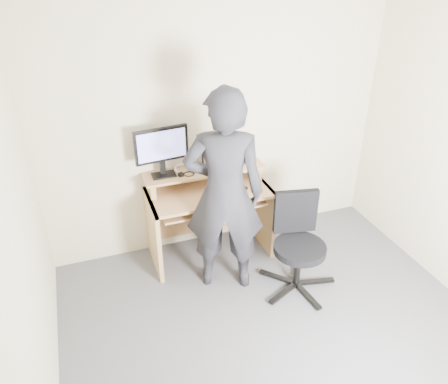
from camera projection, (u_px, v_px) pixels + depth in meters
ground at (290, 352)px, 3.49m from camera, size 3.50×3.50×0.00m
back_wall at (218, 129)px, 4.30m from camera, size 3.50×0.02×2.50m
ceiling at (327, 20)px, 2.25m from camera, size 3.50×3.50×0.02m
desk at (207, 205)px, 4.41m from camera, size 1.20×0.60×0.91m
monitor at (162, 148)px, 4.03m from camera, size 0.51×0.14×0.49m
external_drive at (208, 158)px, 4.29m from camera, size 0.08×0.14×0.20m
travel_mug at (208, 161)px, 4.24m from camera, size 0.10×0.10×0.19m
smartphone at (233, 167)px, 4.32m from camera, size 0.08×0.14×0.01m
charger at (181, 175)px, 4.16m from camera, size 0.05×0.05×0.03m
headphones at (182, 169)px, 4.29m from camera, size 0.19×0.19×0.06m
keyboard at (203, 204)px, 4.19m from camera, size 0.47×0.19×0.03m
mouse at (244, 189)px, 4.25m from camera, size 0.11×0.08×0.04m
office_chair at (298, 240)px, 3.98m from camera, size 0.72×0.71×0.91m
person at (224, 194)px, 3.77m from camera, size 0.82×0.67×1.92m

